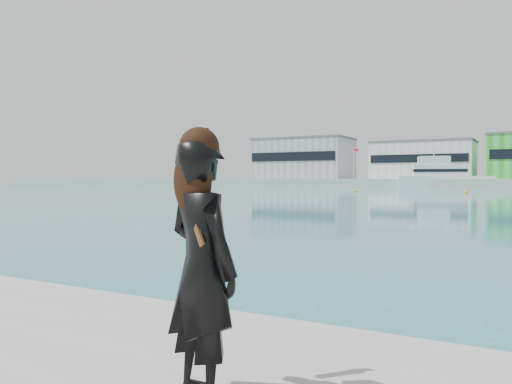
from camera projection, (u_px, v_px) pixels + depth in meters
warehouse_grey_left at (304, 159)px, 142.32m from camera, size 26.52×16.36×11.50m
warehouse_white at (423, 160)px, 126.45m from camera, size 24.48×15.35×9.50m
flagpole_left at (354, 161)px, 128.01m from camera, size 1.28×0.16×8.00m
motor_yacht at (441, 176)px, 110.75m from camera, size 20.59×11.01×9.26m
buoy_far at (355, 192)px, 78.04m from camera, size 0.50×0.50×0.50m
buoy_extra at (465, 193)px, 72.60m from camera, size 0.50×0.50×0.50m
woman at (202, 261)px, 3.12m from camera, size 0.70×0.58×1.73m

